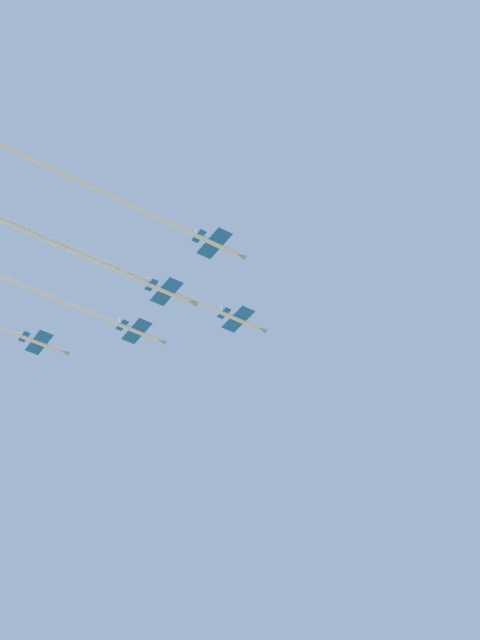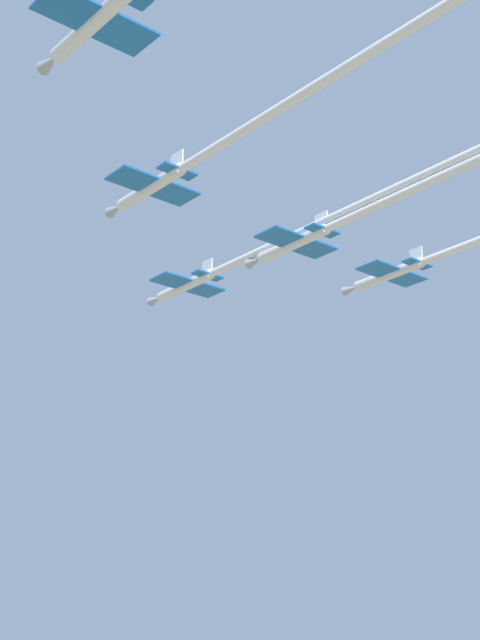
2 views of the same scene
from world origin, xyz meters
TOP-DOWN VIEW (x-y plane):
  - jet_lead at (-4.61, -25.85)m, footprint 21.00×73.97m
  - jet_port_inner at (-16.05, -39.62)m, footprint 19.03×66.01m

SIDE VIEW (x-z plane):
  - jet_lead at x=-4.61m, z-range 121.48..123.67m
  - jet_port_inner at x=-16.05m, z-range 122.01..124.20m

